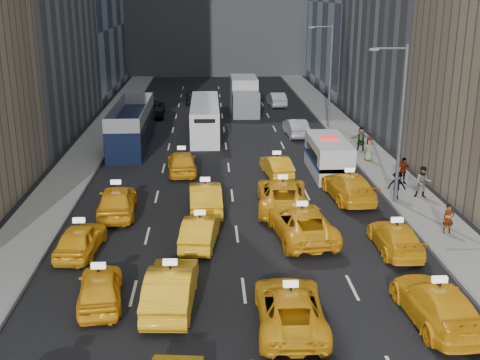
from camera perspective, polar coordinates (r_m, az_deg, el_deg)
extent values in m
plane|color=black|center=(23.29, 0.66, -12.71)|extent=(160.00, 160.00, 0.00)
cube|color=gray|center=(47.46, -14.10, 2.77)|extent=(3.00, 90.00, 0.15)
cube|color=gray|center=(48.04, 11.33, 3.13)|extent=(3.00, 90.00, 0.15)
cube|color=slate|center=(47.20, -12.37, 2.83)|extent=(0.15, 90.00, 0.18)
cube|color=slate|center=(47.70, 9.64, 3.15)|extent=(0.15, 90.00, 0.18)
cylinder|color=#595B60|center=(34.56, 15.00, 4.85)|extent=(0.20, 0.20, 9.00)
cylinder|color=#595B60|center=(33.65, 14.10, 12.02)|extent=(1.80, 0.12, 0.12)
cube|color=slate|center=(33.41, 12.58, 12.00)|extent=(0.50, 0.22, 0.12)
cylinder|color=#595B60|center=(53.64, 8.54, 9.58)|extent=(0.20, 0.20, 9.00)
cylinder|color=#595B60|center=(53.06, 7.77, 14.20)|extent=(1.80, 0.12, 0.12)
cube|color=slate|center=(52.91, 6.78, 14.17)|extent=(0.50, 0.22, 0.12)
imported|color=#FCAD15|center=(24.35, -13.13, -9.89)|extent=(2.16, 4.32, 1.41)
imported|color=#FCAD15|center=(23.68, -6.56, -10.03)|extent=(2.06, 5.09, 1.65)
imported|color=#FCAD15|center=(22.41, 4.77, -11.94)|extent=(2.59, 5.32, 1.46)
imported|color=#FCAD15|center=(23.66, 18.17, -11.06)|extent=(2.41, 5.32, 1.51)
imported|color=#FCAD15|center=(29.00, -14.89, -5.42)|extent=(2.04, 4.32, 1.43)
imported|color=#FCAD15|center=(29.06, -3.80, -4.80)|extent=(2.04, 4.47, 1.42)
imported|color=#FCAD15|center=(29.87, 5.85, -4.06)|extent=(3.24, 5.95, 1.58)
imported|color=#FCAD15|center=(29.27, 14.54, -5.29)|extent=(1.90, 4.59, 1.33)
imported|color=#FCAD15|center=(33.34, -11.59, -1.92)|extent=(2.26, 5.02, 1.67)
imported|color=#FCAD15|center=(33.34, -3.30, -1.63)|extent=(1.88, 4.97, 1.62)
imported|color=#FCAD15|center=(33.76, 4.05, -1.38)|extent=(3.16, 6.08, 1.64)
imported|color=#FCAD15|center=(35.74, 10.27, -0.61)|extent=(2.63, 5.55, 1.56)
imported|color=#FCAD15|center=(40.34, -5.53, 1.68)|extent=(2.20, 4.70, 1.55)
imported|color=#FCAD15|center=(39.75, 3.48, 1.35)|extent=(1.97, 4.27, 1.36)
cube|color=silver|center=(40.45, 8.38, 2.22)|extent=(2.94, 6.16, 2.38)
cylinder|color=black|center=(38.51, 7.49, 0.38)|extent=(0.28, 0.95, 0.95)
cylinder|color=black|center=(38.92, 10.34, 0.42)|extent=(0.28, 0.95, 0.95)
cylinder|color=black|center=(42.43, 6.50, 2.02)|extent=(0.28, 0.95, 0.95)
cylinder|color=black|center=(42.79, 9.10, 2.05)|extent=(0.28, 0.95, 0.95)
cube|color=navy|center=(40.50, 8.37, 2.00)|extent=(2.98, 6.17, 0.27)
cube|color=red|center=(40.14, 8.46, 3.98)|extent=(1.12, 0.50, 0.17)
cube|color=black|center=(48.00, -10.23, 5.10)|extent=(3.70, 11.47, 3.28)
cylinder|color=black|center=(43.86, -12.35, 2.34)|extent=(0.28, 1.10, 1.10)
cylinder|color=black|center=(43.55, -9.41, 2.40)|extent=(0.28, 1.10, 1.10)
cylinder|color=black|center=(52.96, -10.78, 5.02)|extent=(0.28, 1.10, 1.10)
cylinder|color=black|center=(52.70, -8.34, 5.09)|extent=(0.28, 1.10, 1.10)
cube|color=white|center=(51.16, -3.34, 5.86)|extent=(3.40, 11.15, 2.83)
cylinder|color=black|center=(46.90, -4.55, 3.67)|extent=(0.28, 1.10, 1.10)
cylinder|color=black|center=(46.88, -2.12, 3.71)|extent=(0.28, 1.10, 1.10)
cylinder|color=black|center=(55.84, -4.33, 5.92)|extent=(0.28, 1.10, 1.10)
cylinder|color=black|center=(55.83, -2.28, 5.95)|extent=(0.28, 1.10, 1.10)
cube|color=silver|center=(60.78, 0.42, 8.03)|extent=(3.08, 7.64, 3.42)
cylinder|color=black|center=(58.14, -0.54, 6.43)|extent=(0.28, 1.10, 1.10)
cylinder|color=black|center=(58.28, 1.70, 6.45)|extent=(0.28, 1.10, 1.10)
cylinder|color=black|center=(63.72, -0.76, 7.41)|extent=(0.28, 1.10, 1.10)
cylinder|color=black|center=(63.84, 1.29, 7.43)|extent=(0.28, 1.10, 1.10)
imported|color=#B2B3BA|center=(51.01, 5.31, 4.99)|extent=(1.82, 4.52, 1.46)
imported|color=black|center=(59.63, -8.44, 6.75)|extent=(2.77, 5.70, 1.56)
imported|color=gray|center=(68.19, 0.37, 8.23)|extent=(2.14, 5.01, 1.44)
imported|color=black|center=(66.19, -4.39, 7.92)|extent=(1.82, 4.42, 1.50)
imported|color=#A4A7AC|center=(64.53, 3.48, 7.67)|extent=(1.85, 4.53, 1.46)
imported|color=gray|center=(31.63, 19.15, -3.50)|extent=(0.59, 0.42, 1.52)
imported|color=gray|center=(36.55, 16.97, -0.19)|extent=(1.01, 0.73, 1.88)
imported|color=gray|center=(35.92, 14.65, -0.49)|extent=(1.14, 0.67, 1.65)
imported|color=gray|center=(38.92, 15.19, 0.88)|extent=(1.03, 0.56, 1.68)
imported|color=gray|center=(43.71, 12.11, 2.87)|extent=(0.81, 0.46, 1.64)
imported|color=gray|center=(46.33, 11.41, 3.83)|extent=(1.72, 0.83, 1.79)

